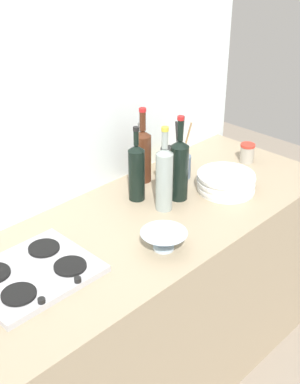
{
  "coord_description": "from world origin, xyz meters",
  "views": [
    {
      "loc": [
        -1.28,
        -1.25,
        2.01
      ],
      "look_at": [
        0.0,
        0.0,
        1.02
      ],
      "focal_mm": 48.21,
      "sensor_mm": 36.0,
      "label": 1
    }
  ],
  "objects_px": {
    "mixing_bowl": "(164,240)",
    "plate_stack": "(226,182)",
    "stovetop_hob": "(33,273)",
    "wine_bottle_mid_left": "(164,178)",
    "condiment_jar_front": "(247,153)",
    "wine_bottle_mid_right": "(179,168)",
    "wine_bottle_rightmost": "(143,154)",
    "condiment_jar_rear": "(168,158)",
    "wine_bottle_leftmost": "(137,171)",
    "utensil_crock": "(182,165)"
  },
  "relations": [
    {
      "from": "wine_bottle_rightmost",
      "to": "condiment_jar_front",
      "type": "xyz_separation_m",
      "value": [
        0.5,
        -0.23,
        -0.09
      ]
    },
    {
      "from": "wine_bottle_leftmost",
      "to": "mixing_bowl",
      "type": "bearing_deg",
      "value": -119.64
    },
    {
      "from": "wine_bottle_mid_right",
      "to": "mixing_bowl",
      "type": "relative_size",
      "value": 2.16
    },
    {
      "from": "wine_bottle_mid_right",
      "to": "wine_bottle_rightmost",
      "type": "relative_size",
      "value": 1.07
    },
    {
      "from": "wine_bottle_mid_right",
      "to": "plate_stack",
      "type": "bearing_deg",
      "value": -27.69
    },
    {
      "from": "mixing_bowl",
      "to": "utensil_crock",
      "type": "relative_size",
      "value": 0.57
    },
    {
      "from": "condiment_jar_front",
      "to": "utensil_crock",
      "type": "bearing_deg",
      "value": 160.74
    },
    {
      "from": "plate_stack",
      "to": "wine_bottle_leftmost",
      "type": "xyz_separation_m",
      "value": [
        -0.33,
        0.23,
        0.09
      ]
    },
    {
      "from": "wine_bottle_rightmost",
      "to": "condiment_jar_front",
      "type": "distance_m",
      "value": 0.56
    },
    {
      "from": "condiment_jar_front",
      "to": "condiment_jar_rear",
      "type": "height_order",
      "value": "condiment_jar_rear"
    },
    {
      "from": "wine_bottle_rightmost",
      "to": "mixing_bowl",
      "type": "relative_size",
      "value": 2.01
    },
    {
      "from": "wine_bottle_leftmost",
      "to": "condiment_jar_front",
      "type": "relative_size",
      "value": 3.51
    },
    {
      "from": "wine_bottle_leftmost",
      "to": "condiment_jar_rear",
      "type": "xyz_separation_m",
      "value": [
        0.32,
        0.11,
        -0.08
      ]
    },
    {
      "from": "wine_bottle_rightmost",
      "to": "wine_bottle_mid_left",
      "type": "bearing_deg",
      "value": -116.28
    },
    {
      "from": "wine_bottle_mid_right",
      "to": "utensil_crock",
      "type": "distance_m",
      "value": 0.22
    },
    {
      "from": "wine_bottle_leftmost",
      "to": "mixing_bowl",
      "type": "relative_size",
      "value": 1.9
    },
    {
      "from": "wine_bottle_mid_left",
      "to": "wine_bottle_rightmost",
      "type": "xyz_separation_m",
      "value": [
        0.12,
        0.24,
        -0.01
      ]
    },
    {
      "from": "stovetop_hob",
      "to": "plate_stack",
      "type": "height_order",
      "value": "plate_stack"
    },
    {
      "from": "wine_bottle_mid_left",
      "to": "utensil_crock",
      "type": "relative_size",
      "value": 1.19
    },
    {
      "from": "mixing_bowl",
      "to": "utensil_crock",
      "type": "height_order",
      "value": "utensil_crock"
    },
    {
      "from": "stovetop_hob",
      "to": "condiment_jar_rear",
      "type": "bearing_deg",
      "value": 14.46
    },
    {
      "from": "wine_bottle_leftmost",
      "to": "mixing_bowl",
      "type": "xyz_separation_m",
      "value": [
        -0.19,
        -0.34,
        -0.09
      ]
    },
    {
      "from": "wine_bottle_mid_right",
      "to": "condiment_jar_rear",
      "type": "height_order",
      "value": "wine_bottle_mid_right"
    },
    {
      "from": "wine_bottle_mid_left",
      "to": "condiment_jar_front",
      "type": "distance_m",
      "value": 0.63
    },
    {
      "from": "plate_stack",
      "to": "wine_bottle_mid_right",
      "type": "bearing_deg",
      "value": 152.31
    },
    {
      "from": "stovetop_hob",
      "to": "wine_bottle_mid_right",
      "type": "bearing_deg",
      "value": 0.59
    },
    {
      "from": "wine_bottle_leftmost",
      "to": "wine_bottle_mid_right",
      "type": "xyz_separation_m",
      "value": [
        0.13,
        -0.13,
        0.01
      ]
    },
    {
      "from": "stovetop_hob",
      "to": "mixing_bowl",
      "type": "relative_size",
      "value": 2.35
    },
    {
      "from": "mixing_bowl",
      "to": "plate_stack",
      "type": "bearing_deg",
      "value": 11.87
    },
    {
      "from": "plate_stack",
      "to": "wine_bottle_mid_right",
      "type": "xyz_separation_m",
      "value": [
        -0.2,
        0.1,
        0.1
      ]
    },
    {
      "from": "stovetop_hob",
      "to": "utensil_crock",
      "type": "distance_m",
      "value": 0.93
    },
    {
      "from": "wine_bottle_leftmost",
      "to": "wine_bottle_rightmost",
      "type": "relative_size",
      "value": 0.95
    },
    {
      "from": "wine_bottle_mid_left",
      "to": "condiment_jar_front",
      "type": "height_order",
      "value": "wine_bottle_mid_left"
    },
    {
      "from": "wine_bottle_mid_left",
      "to": "utensil_crock",
      "type": "bearing_deg",
      "value": 27.39
    },
    {
      "from": "condiment_jar_rear",
      "to": "stovetop_hob",
      "type": "bearing_deg",
      "value": -165.54
    },
    {
      "from": "wine_bottle_mid_right",
      "to": "utensil_crock",
      "type": "xyz_separation_m",
      "value": [
        0.16,
        0.12,
        -0.08
      ]
    },
    {
      "from": "wine_bottle_mid_left",
      "to": "stovetop_hob",
      "type": "bearing_deg",
      "value": 179.26
    },
    {
      "from": "wine_bottle_mid_left",
      "to": "condiment_jar_rear",
      "type": "bearing_deg",
      "value": 39.86
    },
    {
      "from": "utensil_crock",
      "to": "condiment_jar_rear",
      "type": "xyz_separation_m",
      "value": [
        0.03,
        0.11,
        -0.01
      ]
    },
    {
      "from": "stovetop_hob",
      "to": "wine_bottle_mid_right",
      "type": "xyz_separation_m",
      "value": [
        0.76,
        0.01,
        0.13
      ]
    },
    {
      "from": "wine_bottle_mid_right",
      "to": "wine_bottle_mid_left",
      "type": "bearing_deg",
      "value": -171.66
    },
    {
      "from": "stovetop_hob",
      "to": "condiment_jar_rear",
      "type": "xyz_separation_m",
      "value": [
        0.95,
        0.25,
        0.04
      ]
    },
    {
      "from": "wine_bottle_mid_right",
      "to": "wine_bottle_rightmost",
      "type": "height_order",
      "value": "wine_bottle_mid_right"
    },
    {
      "from": "utensil_crock",
      "to": "condiment_jar_front",
      "type": "height_order",
      "value": "utensil_crock"
    },
    {
      "from": "plate_stack",
      "to": "condiment_jar_rear",
      "type": "bearing_deg",
      "value": 90.87
    },
    {
      "from": "wine_bottle_leftmost",
      "to": "wine_bottle_mid_right",
      "type": "height_order",
      "value": "wine_bottle_mid_right"
    },
    {
      "from": "stovetop_hob",
      "to": "wine_bottle_leftmost",
      "type": "relative_size",
      "value": 1.24
    },
    {
      "from": "mixing_bowl",
      "to": "condiment_jar_rear",
      "type": "distance_m",
      "value": 0.69
    },
    {
      "from": "mixing_bowl",
      "to": "condiment_jar_front",
      "type": "bearing_deg",
      "value": 14.49
    },
    {
      "from": "utensil_crock",
      "to": "wine_bottle_rightmost",
      "type": "bearing_deg",
      "value": 145.36
    }
  ]
}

